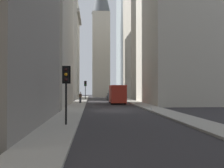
{
  "coord_description": "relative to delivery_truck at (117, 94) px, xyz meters",
  "views": [
    {
      "loc": [
        -27.67,
        2.57,
        2.36
      ],
      "look_at": [
        11.15,
        -0.53,
        3.03
      ],
      "focal_mm": 41.28,
      "sensor_mm": 36.0,
      "label": 1
    }
  ],
  "objects": [
    {
      "name": "traffic_light_foreground",
      "position": [
        -23.87,
        5.53,
        1.33
      ],
      "size": [
        0.43,
        0.52,
        3.62
      ],
      "color": "black",
      "rests_on": "sidewalk_right"
    },
    {
      "name": "sidewalk_right",
      "position": [
        -12.19,
        5.9,
        -1.39
      ],
      "size": [
        90.0,
        2.2,
        0.14
      ],
      "primitive_type": "cube",
      "color": "#A8A399",
      "rests_on": "ground_plane"
    },
    {
      "name": "sedan_black",
      "position": [
        10.93,
        0.0,
        -0.8
      ],
      "size": [
        4.3,
        1.78,
        1.42
      ],
      "color": "black",
      "rests_on": "ground_plane"
    },
    {
      "name": "pedestrian",
      "position": [
        -0.13,
        5.67,
        -0.41
      ],
      "size": [
        0.26,
        0.44,
        1.67
      ],
      "color": "#33333D",
      "rests_on": "sidewalk_right"
    },
    {
      "name": "church_spire",
      "position": [
        30.54,
        1.39,
        16.91
      ],
      "size": [
        5.23,
        5.23,
        35.18
      ],
      "color": "#B7B2A5",
      "rests_on": "ground_plane"
    },
    {
      "name": "building_left_midfar",
      "position": [
        -1.03,
        -9.19,
        9.48
      ],
      "size": [
        15.54,
        10.5,
        21.85
      ],
      "color": "beige",
      "rests_on": "ground_plane"
    },
    {
      "name": "traffic_light_midblock",
      "position": [
        13.68,
        5.23,
        1.46
      ],
      "size": [
        0.43,
        0.52,
        3.79
      ],
      "color": "black",
      "rests_on": "sidewalk_right"
    },
    {
      "name": "sidewalk_left",
      "position": [
        -12.19,
        -3.1,
        -1.39
      ],
      "size": [
        90.0,
        2.2,
        0.14
      ],
      "primitive_type": "cube",
      "color": "#A8A399",
      "rests_on": "ground_plane"
    },
    {
      "name": "delivery_truck",
      "position": [
        0.0,
        0.0,
        0.0
      ],
      "size": [
        6.46,
        2.25,
        2.84
      ],
      "color": "red",
      "rests_on": "ground_plane"
    },
    {
      "name": "building_right_far",
      "position": [
        19.64,
        11.99,
        9.43
      ],
      "size": [
        12.31,
        10.5,
        21.77
      ],
      "color": "#B7B2A5",
      "rests_on": "ground_plane"
    },
    {
      "name": "ground_plane",
      "position": [
        -12.19,
        1.4,
        -1.46
      ],
      "size": [
        135.0,
        135.0,
        0.0
      ],
      "primitive_type": "plane",
      "color": "#302D30"
    },
    {
      "name": "discarded_bottle",
      "position": [
        -13.75,
        -2.17,
        -1.21
      ],
      "size": [
        0.07,
        0.07,
        0.27
      ],
      "color": "#999EA3",
      "rests_on": "sidewalk_left"
    },
    {
      "name": "building_left_far",
      "position": [
        19.8,
        -9.19,
        12.72
      ],
      "size": [
        14.04,
        10.5,
        28.33
      ],
      "color": "#A8A091",
      "rests_on": "ground_plane"
    }
  ]
}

